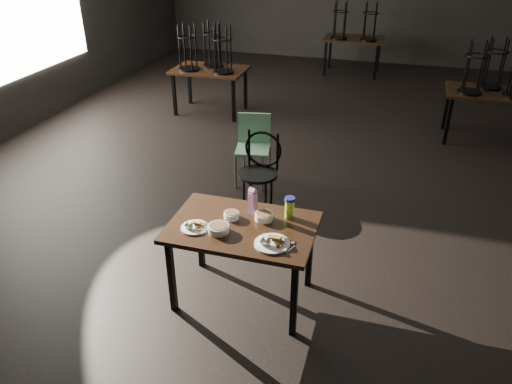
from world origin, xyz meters
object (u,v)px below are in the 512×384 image
(juice_carton, at_px, (253,201))
(bentwood_chair, at_px, (260,167))
(main_table, at_px, (242,233))
(school_chair, at_px, (253,143))
(water_bottle, at_px, (290,208))

(juice_carton, relative_size, bentwood_chair, 0.26)
(main_table, bearing_deg, bentwood_chair, 100.43)
(main_table, distance_m, school_chair, 2.21)
(main_table, distance_m, bentwood_chair, 1.51)
(juice_carton, bearing_deg, main_table, -96.45)
(water_bottle, bearing_deg, bentwood_chair, 116.09)
(bentwood_chair, bearing_deg, main_table, -77.44)
(water_bottle, distance_m, school_chair, 2.14)
(main_table, distance_m, water_bottle, 0.45)
(water_bottle, xyz_separation_m, bentwood_chair, (-0.62, 1.26, -0.30))
(school_chair, bearing_deg, bentwood_chair, -78.48)
(main_table, distance_m, juice_carton, 0.29)
(main_table, xyz_separation_m, water_bottle, (0.34, 0.22, 0.18))
(juice_carton, distance_m, water_bottle, 0.32)
(juice_carton, xyz_separation_m, water_bottle, (0.32, 0.01, -0.01))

